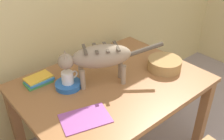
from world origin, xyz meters
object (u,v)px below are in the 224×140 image
object	(u,v)px
cat	(99,57)
magazine	(85,118)
coffee_mug	(68,77)
wicker_basket	(164,64)
saucer_bowl	(68,85)
dining_table	(112,91)
book_stack	(39,80)

from	to	relation	value
cat	magazine	size ratio (longest dim) A/B	2.32
coffee_mug	wicker_basket	world-z (taller)	coffee_mug
coffee_mug	wicker_basket	size ratio (longest dim) A/B	0.48
magazine	wicker_basket	world-z (taller)	wicker_basket
saucer_bowl	magazine	bearing A→B (deg)	-106.14
dining_table	wicker_basket	world-z (taller)	wicker_basket
saucer_bowl	magazine	size ratio (longest dim) A/B	0.63
coffee_mug	magazine	world-z (taller)	coffee_mug
cat	book_stack	bearing A→B (deg)	76.62
magazine	wicker_basket	xyz separation A→B (m)	(0.82, 0.07, 0.04)
dining_table	coffee_mug	xyz separation A→B (m)	(-0.28, 0.15, 0.17)
saucer_bowl	coffee_mug	distance (m)	0.06
magazine	cat	bearing A→B (deg)	55.21
dining_table	saucer_bowl	world-z (taller)	saucer_bowl
cat	wicker_basket	world-z (taller)	cat
saucer_bowl	book_stack	bearing A→B (deg)	126.17
cat	dining_table	bearing A→B (deg)	-92.73
cat	wicker_basket	distance (m)	0.57
dining_table	saucer_bowl	distance (m)	0.33
cat	saucer_bowl	world-z (taller)	cat
cat	magazine	xyz separation A→B (m)	(-0.30, -0.24, -0.21)
magazine	book_stack	bearing A→B (deg)	109.98
dining_table	saucer_bowl	bearing A→B (deg)	152.00
dining_table	saucer_bowl	size ratio (longest dim) A/B	7.17
magazine	book_stack	xyz separation A→B (m)	(-0.03, 0.53, 0.02)
dining_table	book_stack	world-z (taller)	book_stack
saucer_bowl	magazine	xyz separation A→B (m)	(-0.10, -0.35, -0.02)
saucer_bowl	book_stack	world-z (taller)	book_stack
cat	coffee_mug	size ratio (longest dim) A/B	5.38
dining_table	cat	bearing A→B (deg)	150.06
magazine	coffee_mug	bearing A→B (deg)	89.58
wicker_basket	dining_table	bearing A→B (deg)	163.59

